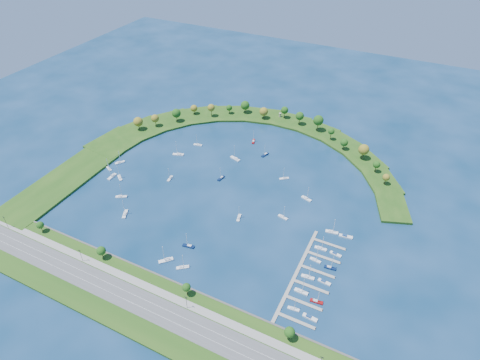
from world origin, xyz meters
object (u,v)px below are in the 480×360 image
at_px(moored_boat_7, 198,145).
at_px(moored_boat_17, 221,178).
at_px(moored_boat_14, 235,158).
at_px(docked_boat_8, 321,248).
at_px(docked_boat_4, 308,277).
at_px(moored_boat_18, 306,198).
at_px(moored_boat_3, 183,267).
at_px(docked_boat_6, 315,260).
at_px(moored_boat_8, 284,178).
at_px(docked_boat_7, 330,267).
at_px(moored_boat_10, 112,176).
at_px(dock_system, 308,276).
at_px(moored_boat_13, 188,246).
at_px(moored_boat_12, 170,178).
at_px(docked_boat_2, 301,291).
at_px(moored_boat_2, 120,178).
at_px(moored_boat_5, 121,196).
at_px(docked_boat_11, 346,236).
at_px(moored_boat_1, 166,260).
at_px(moored_boat_15, 265,154).
at_px(harbor_tower, 280,115).
at_px(docked_boat_9, 335,254).
at_px(docked_boat_1, 310,317).
at_px(moored_boat_4, 178,154).
at_px(moored_boat_19, 253,141).
at_px(docked_boat_0, 293,308).
at_px(moored_boat_9, 239,218).
at_px(moored_boat_6, 125,214).
at_px(docked_boat_3, 316,301).
at_px(docked_boat_5, 324,282).
at_px(docked_boat_10, 332,232).
at_px(moored_boat_11, 109,168).
at_px(moored_boat_0, 120,162).

bearing_deg(moored_boat_7, moored_boat_17, 129.49).
relative_size(moored_boat_14, docked_boat_8, 1.20).
bearing_deg(docked_boat_4, moored_boat_18, 104.04).
distance_m(moored_boat_3, docked_boat_6, 86.77).
distance_m(moored_boat_8, docked_boat_7, 96.76).
height_order(moored_boat_10, moored_boat_17, moored_boat_10).
distance_m(dock_system, moored_boat_10, 182.02).
height_order(moored_boat_13, docked_boat_4, moored_boat_13).
height_order(moored_boat_12, docked_boat_2, docked_boat_2).
height_order(moored_boat_2, moored_boat_13, moored_boat_2).
xyz_separation_m(moored_boat_5, moored_boat_12, (21.00, 36.64, -0.05)).
bearing_deg(moored_boat_17, moored_boat_12, -52.81).
distance_m(moored_boat_7, docked_boat_11, 163.34).
bearing_deg(moored_boat_10, moored_boat_13, 67.49).
bearing_deg(moored_boat_1, moored_boat_15, -140.35).
bearing_deg(harbor_tower, docked_boat_9, -56.68).
bearing_deg(moored_boat_8, moored_boat_3, 41.70).
height_order(moored_boat_2, docked_boat_1, moored_boat_2).
bearing_deg(moored_boat_4, moored_boat_8, 164.06).
distance_m(moored_boat_13, docked_boat_2, 81.38).
distance_m(moored_boat_15, moored_boat_19, 24.47).
xyz_separation_m(moored_boat_14, docked_boat_0, (99.88, -121.94, -0.13)).
distance_m(moored_boat_9, docked_boat_7, 75.29).
height_order(docked_boat_2, docked_boat_7, docked_boat_2).
xyz_separation_m(moored_boat_3, docked_boat_7, (85.34, 41.98, -0.03)).
bearing_deg(docked_boat_11, moored_boat_6, -170.13).
relative_size(moored_boat_2, moored_boat_10, 0.90).
relative_size(dock_system, docked_boat_9, 10.08).
xyz_separation_m(moored_boat_7, docked_boat_3, (151.79, -116.02, -0.01)).
bearing_deg(moored_boat_18, docked_boat_9, -35.14).
bearing_deg(docked_boat_11, moored_boat_3, -147.97).
distance_m(docked_boat_6, docked_boat_11, 32.51).
bearing_deg(docked_boat_5, moored_boat_15, 134.03).
xyz_separation_m(moored_boat_3, moored_boat_19, (-22.59, 157.87, -0.01)).
bearing_deg(docked_boat_4, moored_boat_1, -167.62).
relative_size(moored_boat_17, moored_boat_18, 0.91).
xyz_separation_m(moored_boat_12, docked_boat_11, (147.79, -1.19, -0.18)).
relative_size(docked_boat_0, docked_boat_4, 0.84).
height_order(moored_boat_13, docked_boat_1, moored_boat_13).
distance_m(moored_boat_4, docked_boat_1, 191.51).
relative_size(moored_boat_14, docked_boat_0, 1.41).
bearing_deg(docked_boat_1, docked_boat_9, 94.50).
bearing_deg(moored_boat_12, docked_boat_10, 80.97).
bearing_deg(docked_boat_0, moored_boat_1, 175.45).
bearing_deg(docked_boat_10, docked_boat_5, -89.39).
bearing_deg(docked_boat_7, docked_boat_9, 84.24).
height_order(moored_boat_15, docked_boat_5, moored_boat_15).
relative_size(moored_boat_2, docked_boat_1, 1.37).
bearing_deg(moored_boat_11, moored_boat_14, -120.86).
height_order(moored_boat_0, moored_boat_18, moored_boat_18).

